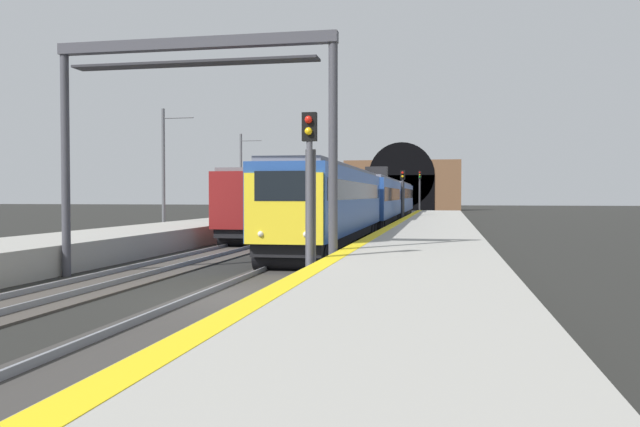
% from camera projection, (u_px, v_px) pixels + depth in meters
% --- Properties ---
extents(ground_plane, '(320.00, 320.00, 0.00)m').
position_uv_depth(ground_plane, '(232.00, 299.00, 16.90)').
color(ground_plane, black).
extents(platform_right, '(112.00, 4.65, 1.03)m').
position_uv_depth(platform_right, '(410.00, 284.00, 16.00)').
color(platform_right, '#9E9B93').
rests_on(platform_right, ground_plane).
extents(platform_right_edge_strip, '(112.00, 0.50, 0.01)m').
position_uv_depth(platform_right_edge_strip, '(328.00, 261.00, 16.39)').
color(platform_right_edge_strip, yellow).
rests_on(platform_right_edge_strip, platform_right).
extents(track_main_line, '(160.00, 2.60, 0.21)m').
position_uv_depth(track_main_line, '(232.00, 297.00, 16.90)').
color(track_main_line, '#383533').
rests_on(track_main_line, ground_plane).
extents(track_adjacent_line, '(160.00, 2.98, 0.21)m').
position_uv_depth(track_adjacent_line, '(65.00, 292.00, 17.83)').
color(track_adjacent_line, '#423D38').
rests_on(track_adjacent_line, ground_plane).
extents(train_main_approaching, '(60.78, 3.07, 4.95)m').
position_uv_depth(train_main_approaching, '(377.00, 200.00, 51.73)').
color(train_main_approaching, '#264C99').
rests_on(train_main_approaching, ground_plane).
extents(train_adjacent_platform, '(59.16, 2.79, 4.99)m').
position_uv_depth(train_adjacent_platform, '(335.00, 199.00, 60.87)').
color(train_adjacent_platform, maroon).
rests_on(train_adjacent_platform, ground_plane).
extents(railway_signal_near, '(0.39, 0.38, 4.87)m').
position_uv_depth(railway_signal_near, '(310.00, 189.00, 17.06)').
color(railway_signal_near, '#4C4C54').
rests_on(railway_signal_near, ground_plane).
extents(railway_signal_mid, '(0.39, 0.38, 4.72)m').
position_uv_depth(railway_signal_mid, '(403.00, 194.00, 52.84)').
color(railway_signal_mid, '#38383D').
rests_on(railway_signal_mid, ground_plane).
extents(railway_signal_far, '(0.39, 0.38, 5.90)m').
position_uv_depth(railway_signal_far, '(420.00, 189.00, 86.19)').
color(railway_signal_far, '#38383D').
rests_on(railway_signal_far, ground_plane).
extents(overhead_signal_gantry, '(0.70, 9.27, 7.67)m').
position_uv_depth(overhead_signal_gantry, '(193.00, 97.00, 20.51)').
color(overhead_signal_gantry, '#3F3F47').
rests_on(overhead_signal_gantry, ground_plane).
extents(tunnel_portal, '(2.50, 20.69, 12.05)m').
position_uv_depth(tunnel_portal, '(402.00, 185.00, 115.47)').
color(tunnel_portal, brown).
rests_on(tunnel_portal, ground_plane).
extents(catenary_mast_near, '(0.22, 1.97, 8.03)m').
position_uv_depth(catenary_mast_near, '(241.00, 179.00, 56.48)').
color(catenary_mast_near, '#595B60').
rests_on(catenary_mast_near, ground_plane).
extents(catenary_mast_far, '(0.22, 2.14, 8.17)m').
position_uv_depth(catenary_mast_far, '(164.00, 172.00, 41.03)').
color(catenary_mast_far, '#595B60').
rests_on(catenary_mast_far, ground_plane).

